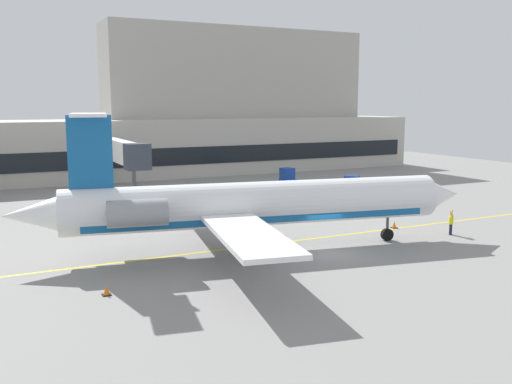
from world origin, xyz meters
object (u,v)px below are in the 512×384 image
(belt_loader, at_px, (352,185))
(baggage_tug, at_px, (290,179))
(regional_jet, at_px, (250,204))
(marshaller, at_px, (451,223))

(belt_loader, bearing_deg, baggage_tug, 119.77)
(regional_jet, bearing_deg, marshaller, -9.17)
(marshaller, bearing_deg, belt_loader, 75.58)
(regional_jet, relative_size, marshaller, 16.95)
(regional_jet, distance_m, marshaller, 16.25)
(regional_jet, xyz_separation_m, belt_loader, (20.96, 17.17, -2.27))
(regional_jet, distance_m, belt_loader, 27.19)
(baggage_tug, xyz_separation_m, belt_loader, (4.01, -7.01, -0.09))
(baggage_tug, distance_m, belt_loader, 8.07)
(regional_jet, height_order, marshaller, regional_jet)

